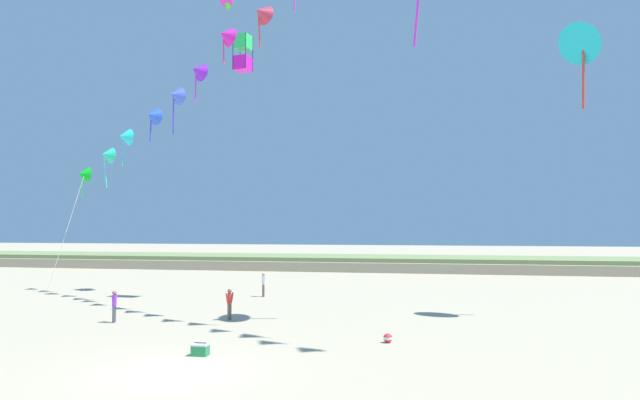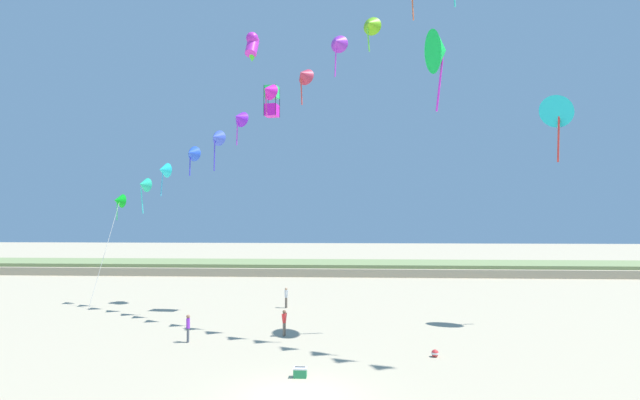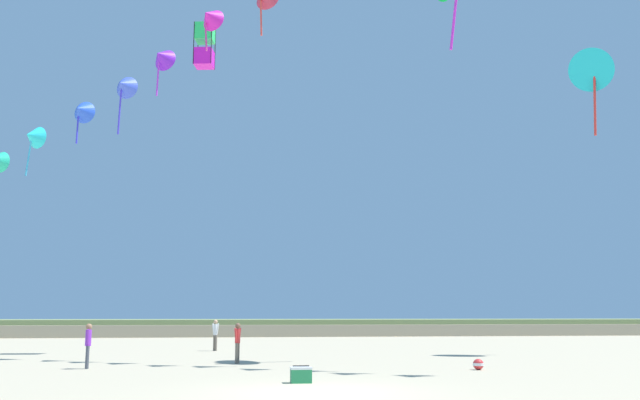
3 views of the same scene
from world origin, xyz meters
TOP-DOWN VIEW (x-y plane):
  - ground_plane at (0.00, 0.00)m, footprint 240.00×240.00m
  - dune_ridge at (0.00, 43.80)m, footprint 120.00×10.16m
  - person_near_left at (-2.76, 18.82)m, footprint 0.39×0.47m
  - person_near_right at (-6.85, 7.99)m, footprint 0.21×0.53m
  - person_mid_center at (-1.75, 9.73)m, footprint 0.29×0.50m
  - kite_banner_string at (0.20, 11.42)m, footprint 34.90×17.45m
  - large_kite_low_lead at (-3.65, 17.04)m, footprint 1.10×1.10m
  - large_kite_mid_trail at (15.44, 13.35)m, footprint 2.69×2.65m
  - large_kite_high_solo at (7.35, 10.18)m, footprint 1.64×2.75m
  - large_kite_outer_drift at (-5.70, 19.95)m, footprint 1.17×1.66m
  - beach_cooler at (-0.12, 2.31)m, footprint 0.58×0.41m
  - beach_ball at (6.20, 5.83)m, footprint 0.36×0.36m

SIDE VIEW (x-z plane):
  - ground_plane at x=0.00m, z-range 0.00..0.00m
  - beach_ball at x=6.20m, z-range 0.00..0.36m
  - beach_cooler at x=-0.12m, z-range -0.02..0.45m
  - dune_ridge at x=0.00m, z-range 0.00..1.36m
  - person_mid_center at x=-1.75m, z-range 0.12..1.62m
  - person_near_right at x=-6.85m, z-range 0.12..1.63m
  - person_near_left at x=-2.76m, z-range 0.12..1.67m
  - large_kite_mid_trail at x=15.44m, z-range 11.53..16.02m
  - large_kite_low_lead at x=-3.65m, z-range 14.32..16.58m
  - large_kite_high_solo at x=7.35m, z-range 14.22..19.12m
  - kite_banner_string at x=0.20m, z-range 3.70..29.76m
  - large_kite_outer_drift at x=-5.70m, z-range 19.47..21.87m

